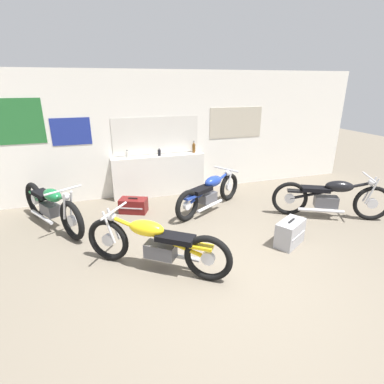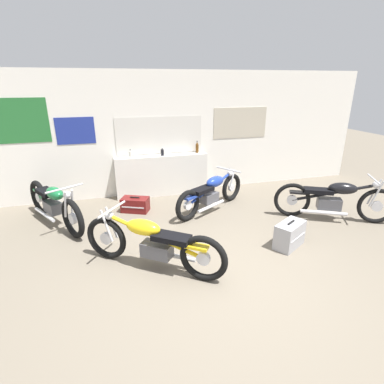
{
  "view_description": "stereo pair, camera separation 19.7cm",
  "coord_description": "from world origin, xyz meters",
  "views": [
    {
      "loc": [
        -1.57,
        -3.09,
        2.55
      ],
      "look_at": [
        -0.02,
        1.66,
        0.7
      ],
      "focal_mm": 28.0,
      "sensor_mm": 36.0,
      "label": 1
    },
    {
      "loc": [
        -1.38,
        -3.15,
        2.55
      ],
      "look_at": [
        -0.02,
        1.66,
        0.7
      ],
      "focal_mm": 28.0,
      "sensor_mm": 36.0,
      "label": 2
    }
  ],
  "objects": [
    {
      "name": "bottle_leftmost",
      "position": [
        -0.91,
        3.54,
        1.03
      ],
      "size": [
        0.06,
        0.06,
        0.17
      ],
      "color": "#B7B2A8",
      "rests_on": "sill_counter"
    },
    {
      "name": "motorcycle_black",
      "position": [
        2.7,
        1.24,
        0.43
      ],
      "size": [
        2.01,
        1.13,
        0.89
      ],
      "color": "black",
      "rests_on": "ground_plane"
    },
    {
      "name": "motorcycle_yellow",
      "position": [
        -0.91,
        0.57,
        0.42
      ],
      "size": [
        1.83,
        1.4,
        0.85
      ],
      "color": "black",
      "rests_on": "ground_plane"
    },
    {
      "name": "hard_case_silver",
      "position": [
        1.33,
        0.57,
        0.21
      ],
      "size": [
        0.63,
        0.53,
        0.44
      ],
      "color": "#9E9EA3",
      "rests_on": "ground_plane"
    },
    {
      "name": "hard_case_darkred",
      "position": [
        -0.95,
        2.69,
        0.15
      ],
      "size": [
        0.63,
        0.51,
        0.32
      ],
      "color": "maroon",
      "rests_on": "ground_plane"
    },
    {
      "name": "wall_back",
      "position": [
        -0.01,
        3.7,
        1.4
      ],
      "size": [
        10.0,
        0.07,
        2.8
      ],
      "color": "silver",
      "rests_on": "ground_plane"
    },
    {
      "name": "bottle_center",
      "position": [
        0.65,
        3.56,
        1.08
      ],
      "size": [
        0.07,
        0.07,
        0.28
      ],
      "color": "#5B3814",
      "rests_on": "sill_counter"
    },
    {
      "name": "bottle_left_center",
      "position": [
        -0.2,
        3.5,
        1.04
      ],
      "size": [
        0.07,
        0.07,
        0.19
      ],
      "color": "black",
      "rests_on": "sill_counter"
    },
    {
      "name": "motorcycle_blue",
      "position": [
        0.6,
        2.33,
        0.39
      ],
      "size": [
        1.8,
        1.15,
        0.77
      ],
      "color": "black",
      "rests_on": "ground_plane"
    },
    {
      "name": "sill_counter",
      "position": [
        -0.22,
        3.52,
        0.48
      ],
      "size": [
        2.14,
        0.28,
        0.95
      ],
      "color": "silver",
      "rests_on": "ground_plane"
    },
    {
      "name": "ground_plane",
      "position": [
        0.0,
        0.0,
        0.0
      ],
      "size": [
        24.0,
        24.0,
        0.0
      ],
      "primitive_type": "plane",
      "color": "#706656"
    },
    {
      "name": "motorcycle_green",
      "position": [
        -2.45,
        2.48,
        0.42
      ],
      "size": [
        1.19,
        1.89,
        0.88
      ],
      "color": "black",
      "rests_on": "ground_plane"
    }
  ]
}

